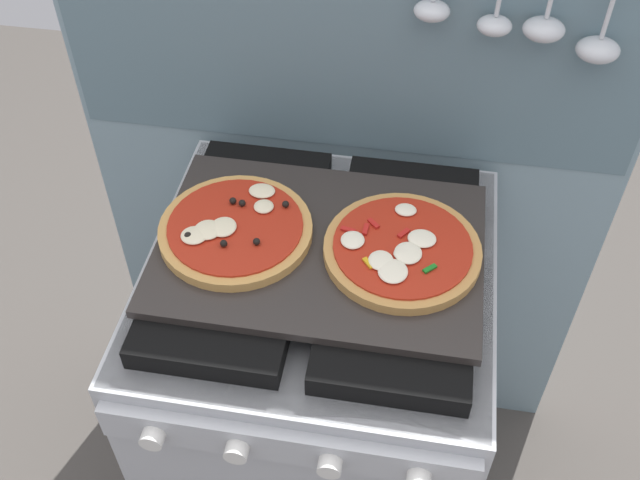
{
  "coord_description": "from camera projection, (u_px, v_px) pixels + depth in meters",
  "views": [
    {
      "loc": [
        0.14,
        -0.84,
        1.81
      ],
      "look_at": [
        0.0,
        0.0,
        0.93
      ],
      "focal_mm": 41.71,
      "sensor_mm": 36.0,
      "label": 1
    }
  ],
  "objects": [
    {
      "name": "pizza_left",
      "position": [
        236.0,
        227.0,
        1.24
      ],
      "size": [
        0.26,
        0.26,
        0.03
      ],
      "color": "tan",
      "rests_on": "baking_tray"
    },
    {
      "name": "baking_tray",
      "position": [
        320.0,
        247.0,
        1.24
      ],
      "size": [
        0.54,
        0.38,
        0.02
      ],
      "primitive_type": "cube",
      "color": "#2D2826",
      "rests_on": "stove"
    },
    {
      "name": "stove",
      "position": [
        320.0,
        396.0,
        1.57
      ],
      "size": [
        0.6,
        0.64,
        0.9
      ],
      "color": "#B7BABF",
      "rests_on": "ground_plane"
    },
    {
      "name": "kitchen_backsplash",
      "position": [
        348.0,
        172.0,
        1.55
      ],
      "size": [
        1.1,
        0.09,
        1.55
      ],
      "color": "#7A939E",
      "rests_on": "ground_plane"
    },
    {
      "name": "pizza_right",
      "position": [
        402.0,
        249.0,
        1.21
      ],
      "size": [
        0.26,
        0.26,
        0.03
      ],
      "color": "#C18947",
      "rests_on": "baking_tray"
    }
  ]
}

